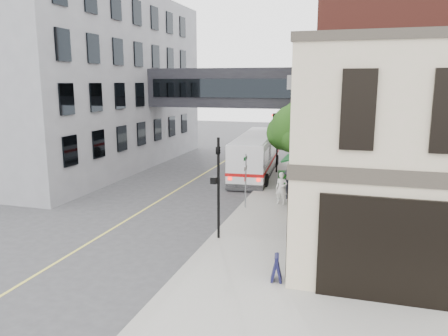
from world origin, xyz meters
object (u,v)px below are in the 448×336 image
Objects in this scene: pedestrian_a at (281,188)px; pedestrian_b at (294,176)px; newspaper_box at (282,178)px; sandwich_board at (277,268)px; pedestrian_c at (289,184)px; bus at (256,153)px.

pedestrian_a is 1.20× the size of pedestrian_b.
pedestrian_b is at bearing 94.87° from pedestrian_a.
newspaper_box reaches higher than sandwich_board.
pedestrian_c is at bearing -92.80° from newspaper_box.
newspaper_box is (2.53, -3.37, -1.05)m from bus.
pedestrian_b is (0.15, 4.07, -0.15)m from pedestrian_a.
newspaper_box is at bearing -53.11° from bus.
pedestrian_b is at bearing -49.50° from bus.
bus is at bearing 114.13° from pedestrian_b.
bus is 8.67m from pedestrian_a.
pedestrian_a is 4.72m from newspaper_box.
pedestrian_b reaches higher than newspaper_box.
pedestrian_c is 1.90× the size of sandwich_board.
sandwich_board is (1.28, -13.84, -0.29)m from pedestrian_b.
pedestrian_b is 1.61× the size of sandwich_board.
bus is 12.11× the size of sandwich_board.
pedestrian_b is 0.85× the size of pedestrian_c.
sandwich_board is (2.12, -14.42, -0.02)m from newspaper_box.
pedestrian_b is 13.90m from sandwich_board.
sandwich_board is at bearing -101.08° from pedestrian_b.
pedestrian_a reaches higher than sandwich_board.
pedestrian_a is 1.94× the size of sandwich_board.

